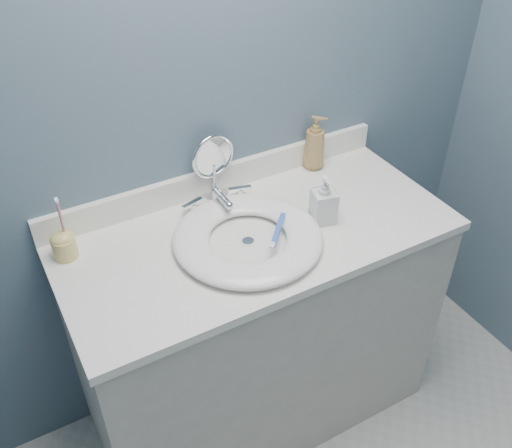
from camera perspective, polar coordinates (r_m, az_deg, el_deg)
back_wall at (r=1.79m, az=-4.26°, el=12.13°), size 2.20×0.02×2.40m
vanity_cabinet at (r=2.06m, az=0.14°, el=-10.73°), size 1.20×0.55×0.85m
countertop at (r=1.76m, az=0.16°, el=-1.19°), size 1.22×0.57×0.03m
backsplash at (r=1.91m, az=-3.73°, el=4.55°), size 1.22×0.02×0.09m
basin at (r=1.70m, az=-0.81°, el=-1.37°), size 0.45×0.45×0.04m
drain at (r=1.71m, az=-0.81°, el=-1.76°), size 0.04×0.04×0.01m
faucet at (r=1.83m, az=-3.77°, el=2.24°), size 0.25×0.13×0.07m
makeup_mirror at (r=1.84m, az=-4.28°, el=6.05°), size 0.15×0.09×0.23m
soap_bottle_amber at (r=2.01m, az=5.91°, el=8.12°), size 0.11×0.11×0.20m
soap_bottle_clear at (r=1.76m, az=6.82°, el=2.46°), size 0.09×0.09×0.16m
toothbrush_holder at (r=1.72m, az=-18.68°, el=-1.89°), size 0.07×0.07×0.20m
toothbrush_lying at (r=1.68m, az=2.18°, el=-0.70°), size 0.13×0.14×0.02m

